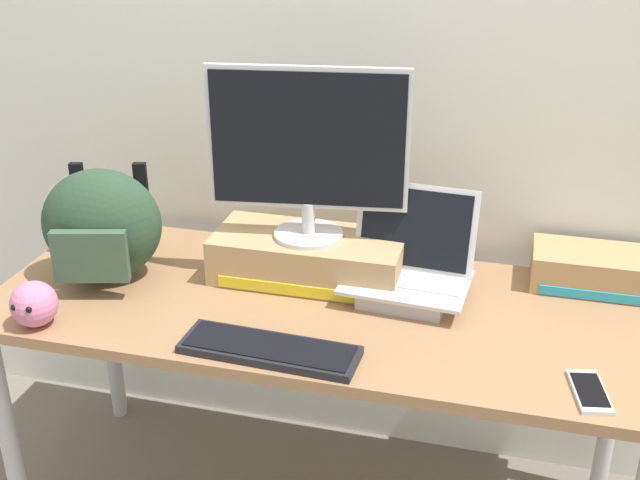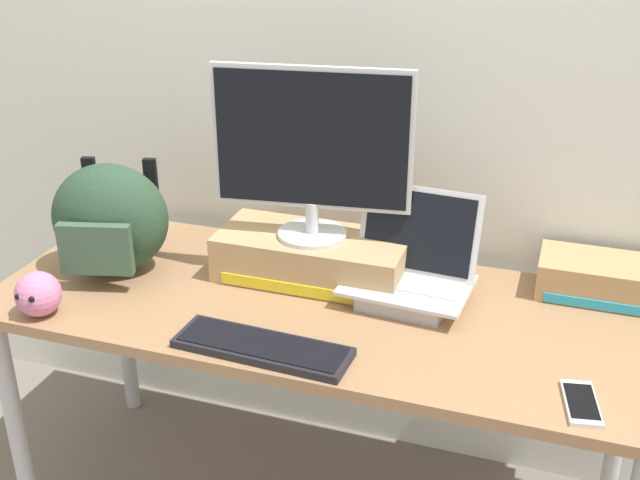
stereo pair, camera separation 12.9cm
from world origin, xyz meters
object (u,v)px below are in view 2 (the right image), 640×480
(cell_phone, at_px, (581,403))
(plush_toy, at_px, (38,294))
(messenger_backpack, at_px, (109,219))
(open_laptop, at_px, (409,280))
(toner_box_yellow, at_px, (312,257))
(toner_box_cyan, at_px, (601,278))
(desktop_monitor, at_px, (312,150))
(coffee_mug, at_px, (141,217))
(external_keyboard, at_px, (263,347))

(cell_phone, relative_size, plush_toy, 1.42)
(plush_toy, bearing_deg, messenger_backpack, 80.87)
(messenger_backpack, bearing_deg, open_laptop, -7.63)
(toner_box_yellow, xyz_separation_m, plush_toy, (-0.59, -0.41, -0.01))
(toner_box_cyan, bearing_deg, toner_box_yellow, -168.86)
(plush_toy, bearing_deg, toner_box_cyan, 22.61)
(desktop_monitor, height_order, toner_box_cyan, desktop_monitor)
(desktop_monitor, height_order, messenger_backpack, desktop_monitor)
(cell_phone, distance_m, toner_box_cyan, 0.52)
(desktop_monitor, bearing_deg, coffee_mug, 160.23)
(external_keyboard, relative_size, cell_phone, 2.60)
(coffee_mug, relative_size, plush_toy, 1.02)
(external_keyboard, relative_size, plush_toy, 3.69)
(plush_toy, relative_size, toner_box_cyan, 0.36)
(toner_box_yellow, distance_m, external_keyboard, 0.39)
(toner_box_cyan, bearing_deg, coffee_mug, -179.09)
(messenger_backpack, bearing_deg, coffee_mug, 89.12)
(toner_box_yellow, relative_size, coffee_mug, 4.37)
(messenger_backpack, bearing_deg, desktop_monitor, -0.83)
(open_laptop, bearing_deg, cell_phone, -32.49)
(external_keyboard, height_order, coffee_mug, coffee_mug)
(messenger_backpack, xyz_separation_m, toner_box_cyan, (1.30, 0.28, -0.10))
(open_laptop, relative_size, coffee_mug, 2.86)
(toner_box_cyan, bearing_deg, cell_phone, -92.89)
(external_keyboard, bearing_deg, desktop_monitor, 94.35)
(toner_box_yellow, height_order, open_laptop, open_laptop)
(toner_box_yellow, height_order, coffee_mug, toner_box_yellow)
(toner_box_yellow, height_order, external_keyboard, toner_box_yellow)
(toner_box_cyan, bearing_deg, external_keyboard, -143.99)
(open_laptop, xyz_separation_m, coffee_mug, (-0.89, 0.16, -0.01))
(open_laptop, xyz_separation_m, external_keyboard, (-0.27, -0.36, -0.04))
(toner_box_yellow, distance_m, open_laptop, 0.28)
(desktop_monitor, relative_size, toner_box_cyan, 1.63)
(external_keyboard, height_order, toner_box_cyan, toner_box_cyan)
(open_laptop, distance_m, external_keyboard, 0.45)
(external_keyboard, distance_m, plush_toy, 0.60)
(external_keyboard, height_order, cell_phone, external_keyboard)
(desktop_monitor, xyz_separation_m, coffee_mug, (-0.61, 0.13, -0.32))
(toner_box_yellow, height_order, desktop_monitor, desktop_monitor)
(toner_box_yellow, bearing_deg, messenger_backpack, -166.12)
(coffee_mug, distance_m, plush_toy, 0.54)
(plush_toy, xyz_separation_m, toner_box_cyan, (1.34, 0.56, -0.01))
(toner_box_cyan, bearing_deg, plush_toy, -157.39)
(cell_phone, bearing_deg, plush_toy, 171.04)
(messenger_backpack, bearing_deg, external_keyboard, -39.39)
(toner_box_yellow, relative_size, cell_phone, 3.14)
(toner_box_yellow, xyz_separation_m, open_laptop, (0.28, -0.03, -0.01))
(desktop_monitor, xyz_separation_m, toner_box_cyan, (0.75, 0.15, -0.32))
(messenger_backpack, relative_size, plush_toy, 3.18)
(toner_box_yellow, relative_size, desktop_monitor, 0.99)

